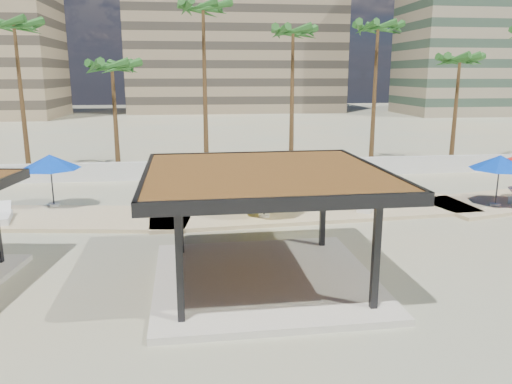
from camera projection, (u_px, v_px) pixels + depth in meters
The scene contains 17 objects.
ground at pixel (307, 268), 17.61m from camera, with size 200.00×200.00×0.00m, color tan.
promenade at pixel (312, 208), 25.24m from camera, with size 44.45×7.97×0.24m.
boundary_wall at pixel (253, 168), 32.92m from camera, with size 56.00×0.30×1.20m, color silver.
building_mid at pixel (235, 31), 90.15m from camera, with size 38.00×16.00×30.40m.
building_east at pixel (503, 9), 83.13m from camera, with size 32.00×15.00×36.40m.
pavilion_central at pixel (265, 216), 15.88m from camera, with size 7.59×7.59×3.77m.
umbrella_a at pixel (50, 162), 24.62m from camera, with size 3.61×3.61×2.63m.
umbrella_b at pixel (264, 169), 22.73m from camera, with size 3.74×3.74×2.66m.
umbrella_d at pixel (500, 162), 24.71m from camera, with size 3.23×3.23×2.58m.
lounger_a at pixel (3, 217), 22.59m from camera, with size 1.02×2.01×0.73m.
lounger_b at pixel (367, 205), 24.65m from camera, with size 1.57×2.08×0.77m.
palm_b at pixel (14, 32), 31.74m from camera, with size 3.00×3.00×10.54m.
palm_c at pixel (112, 71), 32.43m from camera, with size 3.00×3.00×7.99m.
palm_d at pixel (203, 15), 33.10m from camera, with size 3.00×3.00×11.81m.
palm_e at pixel (293, 38), 33.65m from camera, with size 3.00×3.00×10.30m.
palm_f at pixel (378, 34), 34.49m from camera, with size 3.00×3.00×10.66m.
palm_g at pixel (460, 64), 35.28m from camera, with size 3.00×3.00×8.52m.
Camera 1 is at (-3.81, -16.18, 6.65)m, focal length 35.00 mm.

